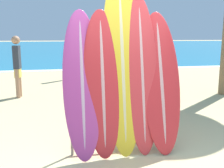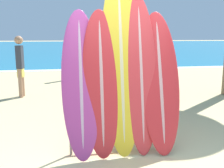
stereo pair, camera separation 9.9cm
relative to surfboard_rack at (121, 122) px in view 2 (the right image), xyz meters
The scene contains 12 objects.
ground_plane 0.69m from the surfboard_rack, 66.02° to the right, with size 160.00×160.00×0.00m, color tan.
ocean_water 38.84m from the surfboard_rack, 89.70° to the left, with size 120.00×60.00×0.01m.
surfboard_rack is the anchor object (origin of this frame).
surfboard_slot_0 0.82m from the surfboard_rack, behind, with size 0.55×0.64×2.11m.
surfboard_slot_1 0.65m from the surfboard_rack, behind, with size 0.55×0.55×2.11m.
surfboard_slot_2 0.86m from the surfboard_rack, 77.93° to the left, with size 0.59×0.65×2.64m.
surfboard_slot_3 0.76m from the surfboard_rack, ahead, with size 0.50×0.59×2.33m.
surfboard_slot_4 0.83m from the surfboard_rack, ahead, with size 0.60×0.69×2.10m.
person_near_water 4.49m from the surfboard_rack, 117.67° to the left, with size 0.23×0.29×1.71m.
person_mid_beach 3.66m from the surfboard_rack, 58.67° to the left, with size 0.29×0.24×1.72m.
person_far_left 6.76m from the surfboard_rack, 95.05° to the left, with size 0.26×0.27×1.59m.
person_far_right 2.18m from the surfboard_rack, 75.94° to the left, with size 0.28×0.23×1.71m.
Camera 2 is at (-0.95, -3.18, 1.73)m, focal length 42.00 mm.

